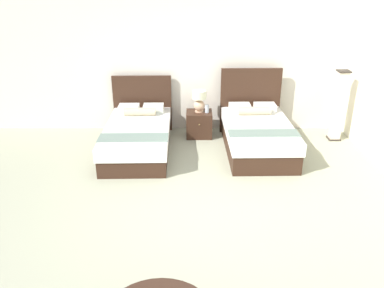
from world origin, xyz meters
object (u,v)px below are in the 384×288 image
object	(u,v)px
table_lamp	(200,100)
bed_near_window	(139,135)
bed_near_corner	(258,134)
nightstand	(200,124)
floor_lamp_corner	(339,106)
vase	(208,109)

from	to	relation	value
table_lamp	bed_near_window	bearing A→B (deg)	-148.68
bed_near_window	bed_near_corner	bearing A→B (deg)	-0.01
bed_near_window	table_lamp	bearing A→B (deg)	31.32
nightstand	table_lamp	bearing A→B (deg)	90.00
bed_near_window	bed_near_corner	world-z (taller)	bed_near_corner
table_lamp	floor_lamp_corner	world-z (taller)	floor_lamp_corner
nightstand	vase	distance (m)	0.37
bed_near_corner	vase	bearing A→B (deg)	145.00
nightstand	table_lamp	world-z (taller)	table_lamp
nightstand	floor_lamp_corner	distance (m)	2.73
nightstand	table_lamp	distance (m)	0.50
floor_lamp_corner	table_lamp	bearing A→B (deg)	175.94
bed_near_corner	vase	distance (m)	1.14
bed_near_corner	nightstand	distance (m)	1.26
bed_near_corner	bed_near_window	bearing A→B (deg)	179.99
bed_near_corner	vase	size ratio (longest dim) A/B	12.83
bed_near_window	vase	world-z (taller)	bed_near_window
vase	floor_lamp_corner	xyz separation A→B (m)	(2.53, -0.13, 0.10)
nightstand	table_lamp	xyz separation A→B (m)	(-0.00, 0.02, 0.50)
bed_near_window	table_lamp	size ratio (longest dim) A/B	5.25
nightstand	table_lamp	size ratio (longest dim) A/B	1.20
vase	nightstand	bearing A→B (deg)	165.40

